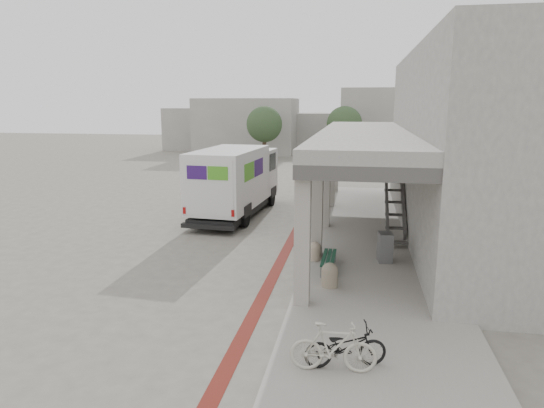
% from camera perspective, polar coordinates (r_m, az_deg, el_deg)
% --- Properties ---
extents(ground, '(120.00, 120.00, 0.00)m').
position_cam_1_polar(ground, '(16.08, -2.51, -6.57)').
color(ground, '#666057').
rests_on(ground, ground).
extents(bike_lane_stripe, '(0.35, 40.00, 0.01)m').
position_cam_1_polar(bike_lane_stripe, '(17.79, 2.06, -4.73)').
color(bike_lane_stripe, maroon).
rests_on(bike_lane_stripe, ground).
extents(sidewalk, '(4.40, 28.00, 0.12)m').
position_cam_1_polar(sidewalk, '(15.72, 11.98, -7.04)').
color(sidewalk, gray).
rests_on(sidewalk, ground).
extents(transit_building, '(7.60, 17.00, 7.00)m').
position_cam_1_polar(transit_building, '(19.76, 20.31, 6.25)').
color(transit_building, gray).
rests_on(transit_building, ground).
extents(distant_backdrop, '(28.00, 10.00, 6.50)m').
position_cam_1_polar(distant_backdrop, '(51.20, 3.21, 9.15)').
color(distant_backdrop, gray).
rests_on(distant_backdrop, ground).
extents(tree_left, '(3.20, 3.20, 4.80)m').
position_cam_1_polar(tree_left, '(43.74, -0.90, 9.34)').
color(tree_left, '#38281C').
rests_on(tree_left, ground).
extents(tree_mid, '(3.20, 3.20, 4.80)m').
position_cam_1_polar(tree_mid, '(44.95, 8.51, 9.28)').
color(tree_mid, '#38281C').
rests_on(tree_mid, ground).
extents(tree_right, '(3.20, 3.20, 4.80)m').
position_cam_1_polar(tree_right, '(44.42, 18.95, 8.75)').
color(tree_right, '#38281C').
rests_on(tree_right, ground).
extents(fedex_truck, '(2.77, 7.44, 3.11)m').
position_cam_1_polar(fedex_truck, '(22.01, -4.29, 2.87)').
color(fedex_truck, black).
rests_on(fedex_truck, ground).
extents(bench, '(0.39, 1.72, 0.40)m').
position_cam_1_polar(bench, '(14.81, 6.67, -6.61)').
color(bench, slate).
rests_on(bench, sidewalk).
extents(bollard_near, '(0.45, 0.45, 0.68)m').
position_cam_1_polar(bollard_near, '(13.49, 6.79, -8.26)').
color(bollard_near, gray).
rests_on(bollard_near, sidewalk).
extents(bollard_far, '(0.39, 0.39, 0.59)m').
position_cam_1_polar(bollard_far, '(15.67, 5.04, -5.50)').
color(bollard_far, gray).
rests_on(bollard_far, sidewalk).
extents(utility_cabinet, '(0.49, 0.61, 0.93)m').
position_cam_1_polar(utility_cabinet, '(15.82, 13.16, -4.96)').
color(utility_cabinet, slate).
rests_on(utility_cabinet, sidewalk).
extents(bicycle_black, '(1.68, 0.96, 0.83)m').
position_cam_1_polar(bicycle_black, '(9.69, 8.64, -16.22)').
color(bicycle_black, black).
rests_on(bicycle_black, sidewalk).
extents(bicycle_cream, '(1.66, 0.55, 0.98)m').
position_cam_1_polar(bicycle_cream, '(9.46, 7.22, -16.40)').
color(bicycle_cream, '#B8B4A1').
rests_on(bicycle_cream, sidewalk).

